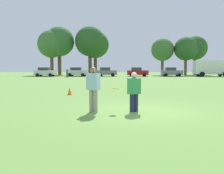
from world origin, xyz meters
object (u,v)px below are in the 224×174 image
bystander_sideline_watcher (67,73)px  parked_car_near_right (171,72)px  player_defender (134,90)px  box_truck (215,68)px  traffic_cone (70,91)px  frisbee (116,89)px  parked_car_mid_left (77,72)px  parked_car_mid_right (137,72)px  parked_car_center (106,72)px  player_thrower (93,87)px  parked_car_near_left (45,72)px

bystander_sideline_watcher → parked_car_near_right: bearing=14.9°
player_defender → box_truck: (18.75, 40.81, 0.89)m
traffic_cone → box_truck: box_truck is taller
frisbee → traffic_cone: bearing=116.0°
parked_car_mid_left → parked_car_mid_right: same height
player_defender → parked_car_center: size_ratio=0.36×
player_thrower → parked_car_mid_right: (4.83, 40.34, -0.06)m
parked_car_mid_right → parked_car_center: bearing=173.3°
traffic_cone → parked_car_mid_left: bearing=98.6°
player_defender → box_truck: bearing=65.3°
player_defender → player_thrower: bearing=-174.7°
parked_car_near_left → parked_car_near_right: (25.44, 0.81, 0.00)m
player_defender → parked_car_mid_right: parked_car_mid_right is taller
player_thrower → player_defender: player_thrower is taller
player_defender → parked_car_center: 41.04m
traffic_cone → parked_car_mid_right: bearing=78.4°
player_defender → parked_car_near_left: (-15.27, 40.12, 0.06)m
parked_car_center → parked_car_mid_right: bearing=-6.7°
parked_car_near_right → box_truck: bearing=-0.8°
parked_car_near_left → parked_car_near_right: bearing=1.8°
parked_car_mid_left → parked_car_near_left: bearing=-169.6°
parked_car_center → traffic_cone: bearing=-91.2°
parked_car_center → parked_car_mid_right: same height
parked_car_mid_right → bystander_sideline_watcher: (-13.12, -4.60, -0.04)m
player_defender → parked_car_near_left: 42.93m
parked_car_mid_left → parked_car_mid_right: size_ratio=1.00×
parked_car_near_right → bystander_sideline_watcher: 20.73m
traffic_cone → parked_car_near_left: 35.91m
frisbee → parked_car_mid_left: 42.13m
parked_car_mid_left → bystander_sideline_watcher: size_ratio=2.72×
player_thrower → parked_car_center: 41.10m
traffic_cone → parked_car_near_right: size_ratio=0.11×
box_truck → bystander_sideline_watcher: size_ratio=5.48×
frisbee → box_truck: (19.47, 40.84, 0.85)m
frisbee → bystander_sideline_watcher: 36.79m
player_defender → parked_car_mid_left: size_ratio=0.36×
box_truck → bystander_sideline_watcher: bearing=-169.7°
player_defender → traffic_cone: size_ratio=3.22×
parked_car_mid_right → box_truck: box_truck is taller
player_defender → parked_car_mid_left: parked_car_mid_left is taller
player_thrower → bystander_sideline_watcher: bearing=103.1°
player_thrower → traffic_cone: bearing=108.9°
parked_car_mid_right → player_defender: bearing=-94.6°
parked_car_near_right → box_truck: (8.59, -0.12, 0.83)m
parked_car_mid_right → box_truck: (15.50, 0.61, 0.83)m
parked_car_near_left → parked_car_mid_left: (6.23, 1.15, 0.00)m
player_defender → parked_car_mid_right: size_ratio=0.36×
parked_car_near_left → box_truck: box_truck is taller
frisbee → parked_car_near_right: size_ratio=0.06×
parked_car_near_right → parked_car_center: bearing=-180.0°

